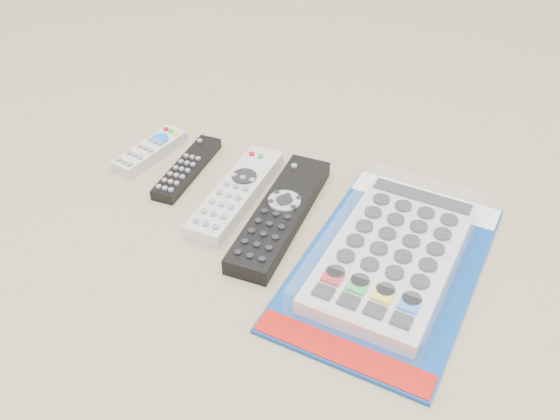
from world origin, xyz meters
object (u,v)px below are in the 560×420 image
at_px(remote_slim_black, 187,168).
at_px(jumbo_remote_packaged, 392,254).
at_px(remote_silver_dvd, 236,193).
at_px(remote_small_grey, 150,150).
at_px(remote_large_black, 280,214).

distance_m(remote_slim_black, jumbo_remote_packaged, 0.34).
bearing_deg(remote_slim_black, remote_silver_dvd, -18.04).
relative_size(remote_small_grey, remote_silver_dvd, 0.63).
xyz_separation_m(remote_large_black, jumbo_remote_packaged, (0.16, -0.02, 0.01)).
bearing_deg(remote_slim_black, remote_large_black, -17.17).
bearing_deg(remote_silver_dvd, jumbo_remote_packaged, -9.85).
distance_m(remote_slim_black, remote_large_black, 0.18).
relative_size(remote_small_grey, remote_large_black, 0.54).
xyz_separation_m(remote_silver_dvd, jumbo_remote_packaged, (0.24, -0.04, 0.01)).
xyz_separation_m(remote_small_grey, jumbo_remote_packaged, (0.41, -0.08, 0.01)).
bearing_deg(remote_slim_black, jumbo_remote_packaged, -13.84).
relative_size(remote_large_black, jumbo_remote_packaged, 0.71).
height_order(remote_slim_black, remote_large_black, remote_large_black).
relative_size(remote_small_grey, remote_slim_black, 0.84).
distance_m(remote_silver_dvd, jumbo_remote_packaged, 0.24).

